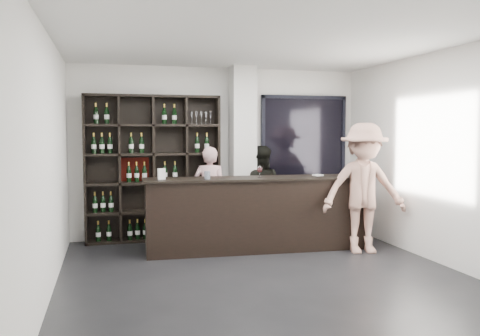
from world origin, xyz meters
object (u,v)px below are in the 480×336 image
object	(u,v)px
tasting_counter	(256,214)
taster_black	(260,191)
taster_pink	(210,193)
customer	(364,188)
wine_shelf	(153,168)

from	to	relation	value
tasting_counter	taster_black	bearing A→B (deg)	72.35
taster_pink	customer	bearing A→B (deg)	167.08
taster_pink	customer	xyz separation A→B (m)	(2.03, -1.49, 0.19)
wine_shelf	customer	world-z (taller)	wine_shelf
tasting_counter	taster_pink	bearing A→B (deg)	121.56
wine_shelf	taster_pink	world-z (taller)	wine_shelf
taster_pink	taster_black	xyz separation A→B (m)	(0.87, 0.00, 0.00)
tasting_counter	taster_black	world-z (taller)	taster_black
wine_shelf	customer	size ratio (longest dim) A/B	1.24
taster_black	customer	xyz separation A→B (m)	(1.16, -1.49, 0.18)
tasting_counter	wine_shelf	bearing A→B (deg)	144.90
wine_shelf	customer	xyz separation A→B (m)	(2.95, -1.66, -0.23)
taster_pink	taster_black	size ratio (longest dim) A/B	1.00
wine_shelf	tasting_counter	bearing A→B (deg)	-37.64
tasting_counter	customer	xyz separation A→B (m)	(1.51, -0.54, 0.41)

